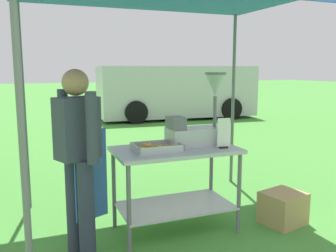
% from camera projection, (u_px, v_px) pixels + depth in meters
% --- Properties ---
extents(ground_plane, '(70.00, 70.00, 0.00)m').
position_uv_depth(ground_plane, '(93.00, 140.00, 8.31)').
color(ground_plane, '#478E38').
extents(donut_cart, '(1.21, 0.68, 0.85)m').
position_uv_depth(donut_cart, '(175.00, 171.00, 3.56)').
color(donut_cart, '#B7B7BC').
rests_on(donut_cart, ground).
extents(donut_tray, '(0.44, 0.31, 0.07)m').
position_uv_depth(donut_tray, '(156.00, 148.00, 3.40)').
color(donut_tray, '#B7B7BC').
rests_on(donut_tray, donut_cart).
extents(donut_fryer, '(0.61, 0.28, 0.73)m').
position_uv_depth(donut_fryer, '(198.00, 123.00, 3.64)').
color(donut_fryer, '#B7B7BC').
rests_on(donut_fryer, donut_cart).
extents(menu_sign, '(0.13, 0.05, 0.30)m').
position_uv_depth(menu_sign, '(224.00, 135.00, 3.51)').
color(menu_sign, black).
rests_on(menu_sign, donut_cart).
extents(vendor, '(0.46, 0.52, 1.61)m').
position_uv_depth(vendor, '(79.00, 153.00, 3.06)').
color(vendor, '#2D3347').
rests_on(vendor, ground).
extents(supply_crate, '(0.48, 0.45, 0.34)m').
position_uv_depth(supply_crate, '(283.00, 208.00, 3.79)').
color(supply_crate, tan).
rests_on(supply_crate, ground).
extents(van_silver, '(5.13, 2.37, 1.69)m').
position_uv_depth(van_silver, '(176.00, 91.00, 11.94)').
color(van_silver, '#BCBCC1').
rests_on(van_silver, ground).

